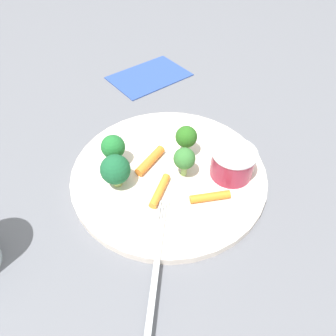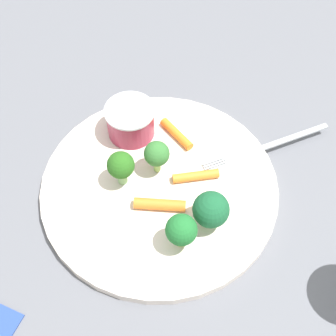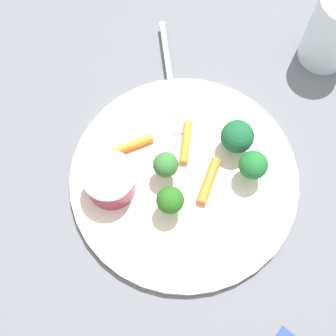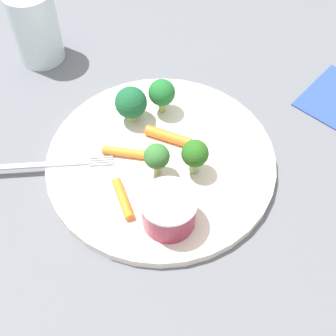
% 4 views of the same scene
% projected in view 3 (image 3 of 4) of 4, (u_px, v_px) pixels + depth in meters
% --- Properties ---
extents(ground_plane, '(2.40, 2.40, 0.00)m').
position_uv_depth(ground_plane, '(184.00, 180.00, 0.58)').
color(ground_plane, slate).
extents(plate, '(0.28, 0.28, 0.01)m').
position_uv_depth(plate, '(184.00, 179.00, 0.57)').
color(plate, silver).
rests_on(plate, ground_plane).
extents(sauce_cup, '(0.06, 0.06, 0.04)m').
position_uv_depth(sauce_cup, '(110.00, 181.00, 0.54)').
color(sauce_cup, maroon).
rests_on(sauce_cup, plate).
extents(broccoli_floret_0, '(0.03, 0.03, 0.05)m').
position_uv_depth(broccoli_floret_0, '(253.00, 165.00, 0.54)').
color(broccoli_floret_0, '#96B757').
rests_on(broccoli_floret_0, plate).
extents(broccoli_floret_1, '(0.03, 0.03, 0.05)m').
position_uv_depth(broccoli_floret_1, '(166.00, 165.00, 0.54)').
color(broccoli_floret_1, '#8FBD64').
rests_on(broccoli_floret_1, plate).
extents(broccoli_floret_2, '(0.04, 0.04, 0.05)m').
position_uv_depth(broccoli_floret_2, '(237.00, 137.00, 0.56)').
color(broccoli_floret_2, '#99B65B').
rests_on(broccoli_floret_2, plate).
extents(broccoli_floret_3, '(0.03, 0.03, 0.05)m').
position_uv_depth(broccoli_floret_3, '(170.00, 200.00, 0.52)').
color(broccoli_floret_3, '#81B06E').
rests_on(broccoli_floret_3, plate).
extents(carrot_stick_0, '(0.06, 0.02, 0.01)m').
position_uv_depth(carrot_stick_0, '(209.00, 181.00, 0.56)').
color(carrot_stick_0, orange).
rests_on(carrot_stick_0, plate).
extents(carrot_stick_1, '(0.05, 0.04, 0.01)m').
position_uv_depth(carrot_stick_1, '(134.00, 143.00, 0.58)').
color(carrot_stick_1, orange).
rests_on(carrot_stick_1, plate).
extents(carrot_stick_2, '(0.05, 0.03, 0.01)m').
position_uv_depth(carrot_stick_2, '(186.00, 142.00, 0.58)').
color(carrot_stick_2, orange).
rests_on(carrot_stick_2, plate).
extents(fork, '(0.14, 0.11, 0.00)m').
position_uv_depth(fork, '(170.00, 78.00, 0.62)').
color(fork, silver).
rests_on(fork, plate).
extents(drinking_glass, '(0.07, 0.07, 0.11)m').
position_uv_depth(drinking_glass, '(334.00, 30.00, 0.60)').
color(drinking_glass, silver).
rests_on(drinking_glass, ground_plane).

